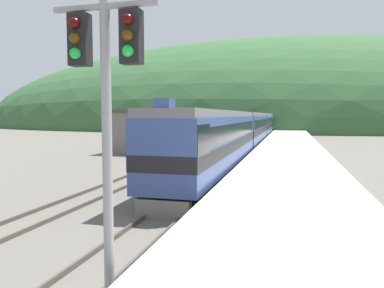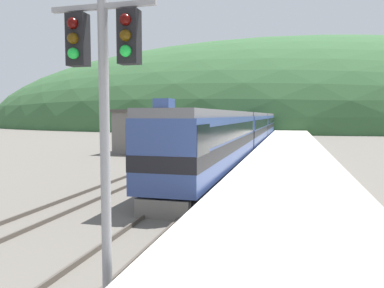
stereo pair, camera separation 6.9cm
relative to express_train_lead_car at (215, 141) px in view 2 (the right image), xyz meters
The scene contains 12 objects.
track_main 48.01m from the express_train_lead_car, 90.00° to the left, with size 1.52×180.00×0.16m.
track_siding 48.24m from the express_train_lead_car, 95.66° to the left, with size 1.52×180.00×0.16m.
platform 28.41m from the express_train_lead_car, 80.36° to the left, with size 6.18×140.00×0.99m.
distant_hills 98.97m from the express_train_lead_car, 90.00° to the left, with size 205.14×92.31×54.69m.
station_shed 16.37m from the express_train_lead_car, 125.43° to the left, with size 7.34×5.73×4.62m.
express_train_lead_car is the anchor object (origin of this frame).
carriage_second 22.30m from the express_train_lead_car, 90.00° to the left, with size 2.87×20.62×4.33m.
carriage_third 43.80m from the express_train_lead_car, 90.00° to the left, with size 2.87×20.62×4.33m.
carriage_fourth 65.30m from the express_train_lead_car, 90.00° to the left, with size 2.87×20.62×4.33m.
carriage_fifth 86.81m from the express_train_lead_car, 90.00° to the left, with size 2.87×20.62×4.33m.
siding_train 31.83m from the express_train_lead_car, 98.59° to the left, with size 2.90×38.62×3.82m.
signal_mast_main 17.51m from the express_train_lead_car, 85.93° to the right, with size 2.20×0.42×7.04m.
Camera 2 is at (4.79, -1.95, 4.05)m, focal length 35.00 mm.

